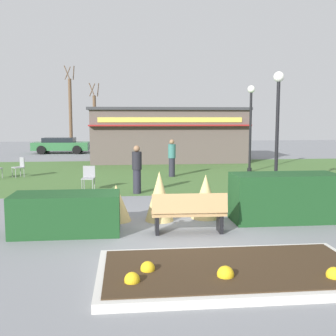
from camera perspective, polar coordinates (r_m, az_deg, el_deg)
ground_plane at (r=9.58m, az=0.48°, el=-9.00°), size 80.00×80.00×0.00m
lawn_patch at (r=20.09m, az=-2.98°, el=-0.68°), size 36.00×12.00×0.01m
flower_bed at (r=7.18m, az=8.73°, el=-13.84°), size 4.45×2.32×0.32m
park_bench at (r=9.49m, az=2.91°, el=-6.17°), size 1.71×0.56×0.95m
hedge_left at (r=9.77m, az=-13.80°, el=-6.09°), size 2.41×1.10×0.93m
hedge_right at (r=11.02m, az=15.73°, el=-3.91°), size 2.68×1.10×1.22m
ornamental_grass_behind_left at (r=10.97m, az=5.18°, el=-3.90°), size 0.75×0.75×1.16m
ornamental_grass_behind_right at (r=10.63m, az=-1.20°, el=-3.87°), size 0.73×0.73×1.28m
ornamental_grass_behind_center at (r=10.72m, az=-7.12°, el=-4.77°), size 0.76×0.76×0.94m
lamppost_mid at (r=14.90m, az=14.83°, el=6.72°), size 0.36×0.36×4.21m
lamppost_far at (r=20.73m, az=11.29°, el=6.77°), size 0.36×0.36×4.21m
trash_bin at (r=9.58m, az=-16.41°, el=-6.54°), size 0.52×0.52×0.89m
food_kiosk at (r=25.80m, az=-0.12°, el=4.64°), size 9.47×4.73×3.27m
cafe_chair_west at (r=19.71m, az=-19.69°, el=0.32°), size 0.62×0.62×0.89m
cafe_chair_center at (r=15.44m, az=-10.85°, el=-1.08°), size 0.48×0.48×0.89m
person_strolling at (r=18.72m, az=0.54°, el=1.42°), size 0.34×0.34×1.69m
person_standing at (r=14.50m, az=-4.30°, el=-0.16°), size 0.34×0.34×1.69m
parked_car_west_slot at (r=32.62m, az=-14.52°, el=3.10°), size 4.28×2.20×1.20m
parked_car_center_slot at (r=32.26m, az=-5.93°, el=3.25°), size 4.35×2.36×1.20m
parked_car_east_slot at (r=32.80m, az=4.44°, el=3.32°), size 4.31×2.28×1.20m
tree_left_bg at (r=36.60m, az=-10.05°, el=6.45°), size 0.91×0.96×5.65m
tree_right_bg at (r=36.56m, az=-13.26°, el=7.45°), size 0.91×0.96×7.04m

